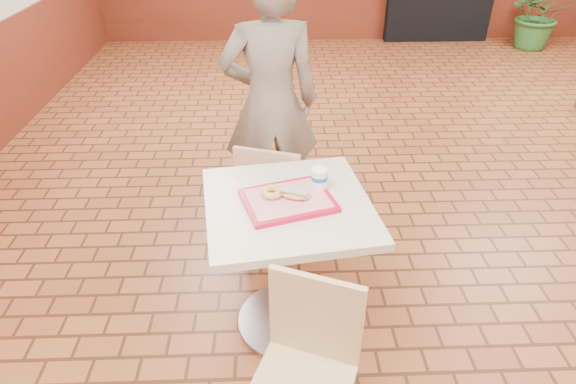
{
  "coord_description": "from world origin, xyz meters",
  "views": [
    {
      "loc": [
        -1.41,
        -2.79,
        2.13
      ],
      "look_at": [
        -1.34,
        -0.88,
        0.89
      ],
      "focal_mm": 30.0,
      "sensor_mm": 36.0,
      "label": 1
    }
  ],
  "objects_px": {
    "main_table": "(288,246)",
    "long_john_donut": "(294,194)",
    "potted_plant": "(540,14)",
    "chair_main_back": "(273,197)",
    "chair_main_front": "(307,363)",
    "ring_donut": "(272,192)",
    "customer": "(270,104)",
    "serving_tray": "(288,200)",
    "paper_cup": "(319,178)"
  },
  "relations": [
    {
      "from": "paper_cup",
      "to": "potted_plant",
      "type": "bearing_deg",
      "value": 54.22
    },
    {
      "from": "main_table",
      "to": "chair_main_back",
      "type": "height_order",
      "value": "chair_main_back"
    },
    {
      "from": "chair_main_front",
      "to": "paper_cup",
      "type": "relative_size",
      "value": 8.48
    },
    {
      "from": "main_table",
      "to": "potted_plant",
      "type": "distance_m",
      "value": 6.56
    },
    {
      "from": "chair_main_back",
      "to": "paper_cup",
      "type": "relative_size",
      "value": 8.51
    },
    {
      "from": "main_table",
      "to": "customer",
      "type": "xyz_separation_m",
      "value": [
        -0.08,
        1.07,
        0.34
      ]
    },
    {
      "from": "main_table",
      "to": "ring_donut",
      "type": "xyz_separation_m",
      "value": [
        -0.08,
        0.03,
        0.31
      ]
    },
    {
      "from": "long_john_donut",
      "to": "paper_cup",
      "type": "bearing_deg",
      "value": 36.01
    },
    {
      "from": "long_john_donut",
      "to": "potted_plant",
      "type": "bearing_deg",
      "value": 53.78
    },
    {
      "from": "ring_donut",
      "to": "potted_plant",
      "type": "relative_size",
      "value": 0.11
    },
    {
      "from": "chair_main_front",
      "to": "customer",
      "type": "distance_m",
      "value": 1.77
    },
    {
      "from": "potted_plant",
      "to": "main_table",
      "type": "bearing_deg",
      "value": -126.41
    },
    {
      "from": "main_table",
      "to": "potted_plant",
      "type": "height_order",
      "value": "potted_plant"
    },
    {
      "from": "main_table",
      "to": "chair_main_front",
      "type": "distance_m",
      "value": 0.66
    },
    {
      "from": "chair_main_back",
      "to": "potted_plant",
      "type": "relative_size",
      "value": 0.87
    },
    {
      "from": "customer",
      "to": "potted_plant",
      "type": "bearing_deg",
      "value": -140.32
    },
    {
      "from": "long_john_donut",
      "to": "potted_plant",
      "type": "relative_size",
      "value": 0.16
    },
    {
      "from": "main_table",
      "to": "ring_donut",
      "type": "bearing_deg",
      "value": 159.93
    },
    {
      "from": "ring_donut",
      "to": "main_table",
      "type": "bearing_deg",
      "value": -20.07
    },
    {
      "from": "ring_donut",
      "to": "potted_plant",
      "type": "bearing_deg",
      "value": 52.91
    },
    {
      "from": "paper_cup",
      "to": "potted_plant",
      "type": "distance_m",
      "value": 6.4
    },
    {
      "from": "chair_main_back",
      "to": "serving_tray",
      "type": "relative_size",
      "value": 2.05
    },
    {
      "from": "main_table",
      "to": "serving_tray",
      "type": "bearing_deg",
      "value": -165.96
    },
    {
      "from": "ring_donut",
      "to": "long_john_donut",
      "type": "height_order",
      "value": "long_john_donut"
    },
    {
      "from": "customer",
      "to": "chair_main_front",
      "type": "bearing_deg",
      "value": 87.27
    },
    {
      "from": "chair_main_front",
      "to": "main_table",
      "type": "bearing_deg",
      "value": 116.28
    },
    {
      "from": "customer",
      "to": "serving_tray",
      "type": "height_order",
      "value": "customer"
    },
    {
      "from": "customer",
      "to": "long_john_donut",
      "type": "bearing_deg",
      "value": 88.58
    },
    {
      "from": "chair_main_back",
      "to": "ring_donut",
      "type": "distance_m",
      "value": 0.68
    },
    {
      "from": "main_table",
      "to": "serving_tray",
      "type": "distance_m",
      "value": 0.28
    },
    {
      "from": "main_table",
      "to": "long_john_donut",
      "type": "height_order",
      "value": "long_john_donut"
    },
    {
      "from": "paper_cup",
      "to": "chair_main_front",
      "type": "bearing_deg",
      "value": -98.04
    },
    {
      "from": "chair_main_back",
      "to": "ring_donut",
      "type": "xyz_separation_m",
      "value": [
        -0.0,
        -0.55,
        0.4
      ]
    },
    {
      "from": "paper_cup",
      "to": "potted_plant",
      "type": "xyz_separation_m",
      "value": [
        3.74,
        5.18,
        -0.41
      ]
    },
    {
      "from": "main_table",
      "to": "serving_tray",
      "type": "relative_size",
      "value": 1.99
    },
    {
      "from": "potted_plant",
      "to": "long_john_donut",
      "type": "bearing_deg",
      "value": -126.22
    },
    {
      "from": "customer",
      "to": "potted_plant",
      "type": "height_order",
      "value": "customer"
    },
    {
      "from": "serving_tray",
      "to": "potted_plant",
      "type": "bearing_deg",
      "value": 53.59
    },
    {
      "from": "main_table",
      "to": "customer",
      "type": "height_order",
      "value": "customer"
    },
    {
      "from": "ring_donut",
      "to": "potted_plant",
      "type": "distance_m",
      "value": 6.6
    },
    {
      "from": "chair_main_back",
      "to": "ring_donut",
      "type": "relative_size",
      "value": 7.77
    },
    {
      "from": "ring_donut",
      "to": "long_john_donut",
      "type": "bearing_deg",
      "value": -14.54
    },
    {
      "from": "chair_main_front",
      "to": "potted_plant",
      "type": "relative_size",
      "value": 0.86
    },
    {
      "from": "main_table",
      "to": "serving_tray",
      "type": "height_order",
      "value": "serving_tray"
    },
    {
      "from": "chair_main_back",
      "to": "long_john_donut",
      "type": "height_order",
      "value": "long_john_donut"
    },
    {
      "from": "chair_main_back",
      "to": "potted_plant",
      "type": "bearing_deg",
      "value": -112.52
    },
    {
      "from": "chair_main_front",
      "to": "serving_tray",
      "type": "relative_size",
      "value": 2.04
    },
    {
      "from": "chair_main_front",
      "to": "ring_donut",
      "type": "bearing_deg",
      "value": 122.46
    },
    {
      "from": "chair_main_back",
      "to": "paper_cup",
      "type": "distance_m",
      "value": 0.69
    },
    {
      "from": "chair_main_back",
      "to": "customer",
      "type": "height_order",
      "value": "customer"
    }
  ]
}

